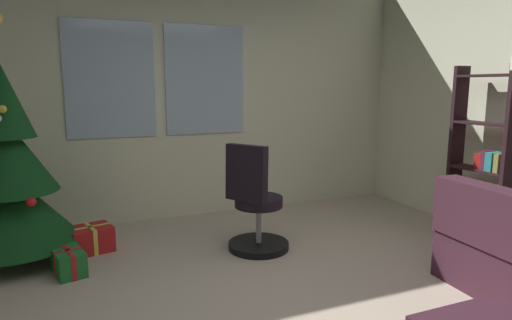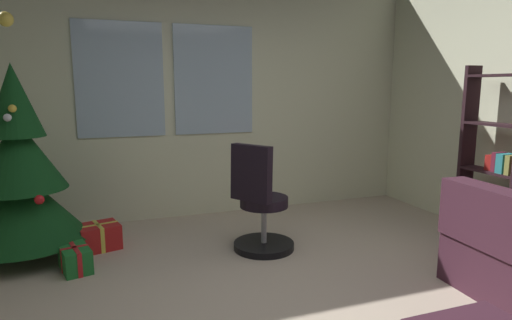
% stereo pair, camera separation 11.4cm
% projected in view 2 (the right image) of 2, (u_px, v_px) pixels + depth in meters
% --- Properties ---
extents(wall_back_with_windows, '(5.08, 0.12, 2.82)m').
position_uv_depth(wall_back_with_windows, '(201.00, 92.00, 4.91)').
color(wall_back_with_windows, beige).
rests_on(wall_back_with_windows, ground_plane).
extents(holiday_tree, '(1.05, 1.05, 2.08)m').
position_uv_depth(holiday_tree, '(21.00, 179.00, 3.70)').
color(holiday_tree, '#4C331E').
rests_on(holiday_tree, ground_plane).
extents(gift_box_red, '(0.42, 0.37, 0.24)m').
position_uv_depth(gift_box_red, '(99.00, 237.00, 4.00)').
color(gift_box_red, red).
rests_on(gift_box_red, ground_plane).
extents(gift_box_green, '(0.29, 0.39, 0.20)m').
position_uv_depth(gift_box_green, '(75.00, 259.00, 3.53)').
color(gift_box_green, '#1E722D').
rests_on(gift_box_green, ground_plane).
extents(office_chair, '(0.59, 0.58, 0.99)m').
position_uv_depth(office_chair, '(260.00, 210.00, 3.90)').
color(office_chair, black).
rests_on(office_chair, ground_plane).
extents(bookshelf, '(0.18, 0.64, 1.68)m').
position_uv_depth(bookshelf, '(492.00, 167.00, 4.05)').
color(bookshelf, black).
rests_on(bookshelf, ground_plane).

